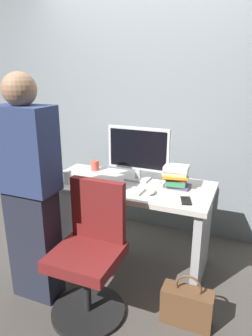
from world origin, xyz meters
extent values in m
plane|color=#4C4742|center=(0.00, 0.00, 0.00)|extent=(9.00, 9.00, 0.00)
cube|color=gray|center=(0.00, 0.78, 1.50)|extent=(6.40, 0.10, 3.00)
cube|color=beige|center=(0.00, 0.00, 0.72)|extent=(1.39, 0.65, 0.04)
cube|color=#B2B2B7|center=(-0.63, 0.00, 0.35)|extent=(0.06, 0.57, 0.70)
cube|color=#B2B2B7|center=(0.63, 0.00, 0.35)|extent=(0.06, 0.57, 0.70)
cylinder|color=black|center=(-0.02, -0.69, 0.01)|extent=(0.52, 0.52, 0.03)
cylinder|color=black|center=(-0.02, -0.69, 0.23)|extent=(0.05, 0.05, 0.39)
cube|color=maroon|center=(-0.02, -0.69, 0.46)|extent=(0.44, 0.44, 0.08)
cube|color=maroon|center=(-0.02, -0.50, 0.72)|extent=(0.40, 0.06, 0.44)
cube|color=#262838|center=(-0.47, -0.65, 0.42)|extent=(0.34, 0.20, 0.85)
cube|color=navy|center=(-0.47, -0.65, 1.14)|extent=(0.40, 0.24, 0.58)
sphere|color=#A57A5B|center=(-0.47, -0.65, 1.53)|extent=(0.22, 0.22, 0.22)
cube|color=silver|center=(0.04, 0.12, 0.75)|extent=(0.20, 0.15, 0.02)
cube|color=silver|center=(0.04, 0.12, 0.80)|extent=(0.04, 0.03, 0.08)
cube|color=silver|center=(0.04, 0.12, 1.02)|extent=(0.54, 0.04, 0.36)
cube|color=black|center=(0.04, 0.10, 1.02)|extent=(0.50, 0.02, 0.32)
cube|color=white|center=(-0.03, -0.15, 0.75)|extent=(0.44, 0.15, 0.02)
ellipsoid|color=white|center=(0.25, -0.14, 0.76)|extent=(0.06, 0.10, 0.03)
cylinder|color=white|center=(-0.47, -0.19, 0.79)|extent=(0.07, 0.07, 0.10)
cylinder|color=#D84C3F|center=(-0.42, 0.21, 0.79)|extent=(0.08, 0.08, 0.09)
cube|color=#594C72|center=(0.40, 0.07, 0.76)|extent=(0.21, 0.13, 0.03)
cube|color=#338C59|center=(0.39, 0.05, 0.79)|extent=(0.16, 0.12, 0.04)
cube|color=red|center=(0.38, 0.07, 0.82)|extent=(0.18, 0.12, 0.03)
cube|color=gold|center=(0.38, 0.06, 0.84)|extent=(0.22, 0.19, 0.02)
cube|color=beige|center=(0.38, 0.06, 0.87)|extent=(0.20, 0.13, 0.03)
cube|color=white|center=(0.38, 0.07, 0.90)|extent=(0.20, 0.16, 0.04)
cube|color=black|center=(0.52, -0.18, 0.75)|extent=(0.11, 0.16, 0.01)
cube|color=brown|center=(0.64, -0.52, 0.13)|extent=(0.34, 0.14, 0.26)
torus|color=brown|center=(0.64, -0.52, 0.29)|extent=(0.18, 0.02, 0.18)
camera|label=1|loc=(0.91, -2.22, 1.65)|focal=32.91mm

